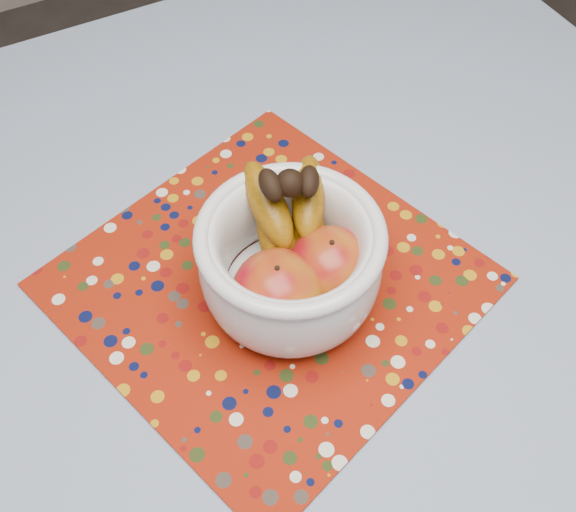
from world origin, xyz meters
The scene contains 4 objects.
table centered at (0.00, 0.00, 0.67)m, with size 1.20×1.20×0.75m.
tablecloth centered at (0.00, 0.00, 0.76)m, with size 1.32×1.32×0.01m, color slate.
placemat centered at (0.04, 0.10, 0.76)m, with size 0.39×0.39×0.00m, color maroon.
fruit_bowl centered at (0.06, 0.08, 0.83)m, with size 0.20×0.20×0.15m.
Camera 1 is at (-0.14, -0.27, 1.38)m, focal length 42.00 mm.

